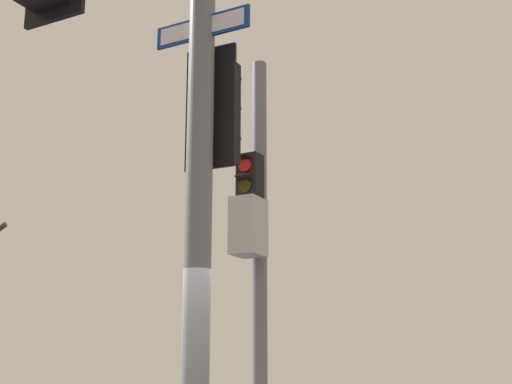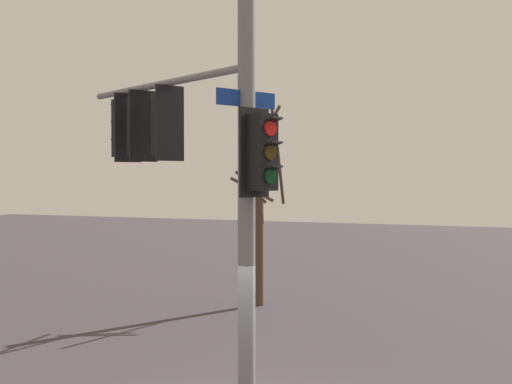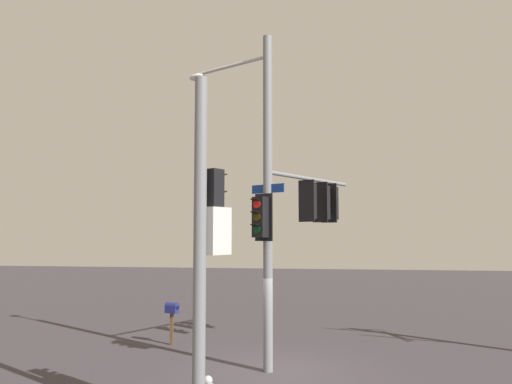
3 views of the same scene
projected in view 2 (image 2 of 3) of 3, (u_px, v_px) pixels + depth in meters
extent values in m
cylinder|color=slate|center=(247.00, 119.00, 9.26)|extent=(0.26, 0.26, 9.33)
cylinder|color=slate|center=(161.00, 84.00, 10.99)|extent=(2.33, 4.12, 0.12)
cube|color=black|center=(164.00, 124.00, 10.93)|extent=(0.46, 0.44, 1.10)
cube|color=black|center=(170.00, 123.00, 10.80)|extent=(0.51, 0.31, 1.30)
cylinder|color=red|center=(159.00, 105.00, 11.05)|extent=(0.21, 0.13, 0.22)
cube|color=black|center=(157.00, 99.00, 11.10)|extent=(0.26, 0.24, 0.06)
cylinder|color=#352504|center=(159.00, 124.00, 11.06)|extent=(0.21, 0.13, 0.22)
cube|color=black|center=(157.00, 118.00, 11.11)|extent=(0.26, 0.24, 0.06)
cylinder|color=black|center=(160.00, 144.00, 11.06)|extent=(0.21, 0.13, 0.22)
cube|color=black|center=(157.00, 137.00, 11.12)|extent=(0.26, 0.24, 0.06)
cylinder|color=slate|center=(164.00, 88.00, 10.91)|extent=(0.04, 0.04, 0.15)
cube|color=black|center=(139.00, 127.00, 11.58)|extent=(0.46, 0.45, 1.10)
cube|color=black|center=(143.00, 126.00, 11.44)|extent=(0.49, 0.33, 1.30)
cylinder|color=red|center=(135.00, 109.00, 11.70)|extent=(0.20, 0.14, 0.22)
cube|color=black|center=(133.00, 103.00, 11.76)|extent=(0.26, 0.25, 0.06)
cylinder|color=#352504|center=(135.00, 127.00, 11.71)|extent=(0.20, 0.14, 0.22)
cube|color=black|center=(133.00, 121.00, 11.77)|extent=(0.26, 0.25, 0.06)
cylinder|color=black|center=(135.00, 145.00, 11.72)|extent=(0.20, 0.14, 0.22)
cube|color=black|center=(133.00, 139.00, 11.78)|extent=(0.26, 0.25, 0.06)
cylinder|color=slate|center=(139.00, 93.00, 11.56)|extent=(0.04, 0.04, 0.15)
cube|color=black|center=(123.00, 128.00, 12.01)|extent=(0.46, 0.44, 1.10)
cube|color=black|center=(128.00, 128.00, 11.88)|extent=(0.51, 0.31, 1.30)
cylinder|color=red|center=(119.00, 111.00, 12.13)|extent=(0.21, 0.13, 0.22)
cube|color=black|center=(117.00, 105.00, 12.18)|extent=(0.26, 0.24, 0.06)
cylinder|color=#352504|center=(119.00, 129.00, 12.14)|extent=(0.21, 0.13, 0.22)
cube|color=black|center=(117.00, 123.00, 12.19)|extent=(0.26, 0.24, 0.06)
cylinder|color=black|center=(119.00, 146.00, 12.15)|extent=(0.21, 0.13, 0.22)
cube|color=black|center=(117.00, 140.00, 12.20)|extent=(0.26, 0.24, 0.06)
cylinder|color=slate|center=(123.00, 96.00, 12.00)|extent=(0.04, 0.04, 0.15)
cube|color=black|center=(262.00, 152.00, 9.01)|extent=(0.46, 0.43, 1.10)
cube|color=black|center=(254.00, 153.00, 9.14)|extent=(0.52, 0.29, 1.30)
cylinder|color=red|center=(270.00, 128.00, 8.88)|extent=(0.21, 0.13, 0.22)
cube|color=black|center=(274.00, 119.00, 8.82)|extent=(0.26, 0.24, 0.06)
cylinder|color=#352504|center=(270.00, 152.00, 8.89)|extent=(0.21, 0.13, 0.22)
cube|color=black|center=(274.00, 143.00, 8.83)|extent=(0.26, 0.24, 0.06)
cylinder|color=black|center=(270.00, 176.00, 8.90)|extent=(0.21, 0.13, 0.22)
cube|color=black|center=(274.00, 168.00, 8.84)|extent=(0.26, 0.24, 0.06)
cube|color=navy|center=(246.00, 99.00, 9.25)|extent=(0.97, 0.57, 0.24)
cube|color=white|center=(246.00, 99.00, 9.27)|extent=(0.87, 0.50, 0.18)
cylinder|color=#4D352C|center=(259.00, 216.00, 18.38)|extent=(0.26, 0.26, 5.25)
cylinder|color=#4D352C|center=(251.00, 187.00, 17.93)|extent=(0.26, 1.05, 0.94)
cylinder|color=#4D352C|center=(269.00, 126.00, 18.63)|extent=(0.41, 0.91, 1.18)
cylinder|color=#4D352C|center=(252.00, 189.00, 17.76)|extent=(0.11, 1.31, 0.72)
cylinder|color=#4D352C|center=(280.00, 176.00, 18.24)|extent=(1.33, 0.32, 1.68)
cylinder|color=#4D352C|center=(274.00, 122.00, 18.21)|extent=(0.95, 0.21, 1.06)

